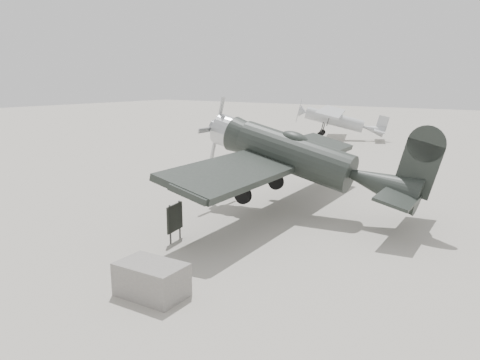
# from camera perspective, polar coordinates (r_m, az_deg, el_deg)

# --- Properties ---
(ground) EXTENTS (160.00, 160.00, 0.00)m
(ground) POSITION_cam_1_polar(r_m,az_deg,el_deg) (18.11, -3.86, -5.57)
(ground) COLOR gray
(ground) RESTS_ON ground
(lowwing_monoplane) EXTENTS (9.63, 13.46, 4.34)m
(lowwing_monoplane) POSITION_cam_1_polar(r_m,az_deg,el_deg) (19.30, 7.94, 2.47)
(lowwing_monoplane) COLOR black
(lowwing_monoplane) RESTS_ON ground
(highwing_monoplane) EXTENTS (8.18, 11.30, 3.24)m
(highwing_monoplane) POSITION_cam_1_polar(r_m,az_deg,el_deg) (44.35, 11.87, 7.45)
(highwing_monoplane) COLOR #B0B4B6
(highwing_monoplane) RESTS_ON ground
(equipment_block) EXTENTS (1.84, 1.22, 0.89)m
(equipment_block) POSITION_cam_1_polar(r_m,az_deg,el_deg) (12.58, -10.74, -11.84)
(equipment_block) COLOR slate
(equipment_block) RESTS_ON ground
(sign_board) EXTENTS (0.26, 0.94, 1.37)m
(sign_board) POSITION_cam_1_polar(r_m,az_deg,el_deg) (16.35, -7.96, -4.64)
(sign_board) COLOR #333333
(sign_board) RESTS_ON ground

